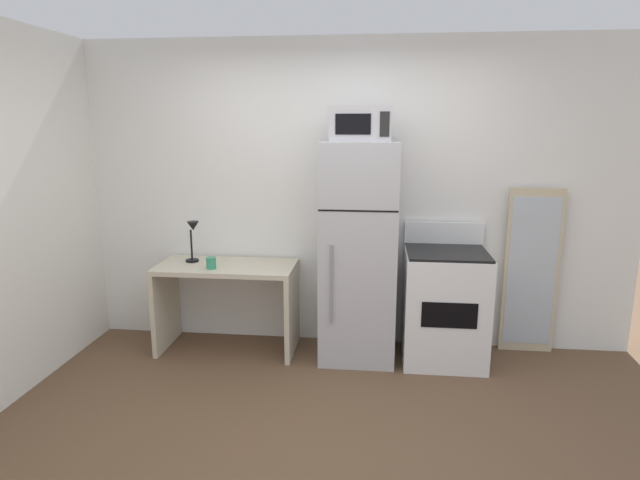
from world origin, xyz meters
The scene contains 9 objects.
ground_plane centered at (0.00, 0.00, 0.00)m, with size 12.00×12.00×0.00m, color brown.
wall_back_white centered at (0.00, 1.70, 1.30)m, with size 5.00×0.10×2.60m, color white.
desk centered at (-0.90, 1.35, 0.52)m, with size 1.15×0.56×0.75m.
desk_lamp centered at (-1.19, 1.40, 0.99)m, with size 0.14×0.12×0.35m.
coffee_mug centered at (-0.98, 1.21, 0.80)m, with size 0.08×0.08×0.10m, color #338C66.
refrigerator centered at (0.21, 1.34, 0.89)m, with size 0.60×0.61×1.77m.
microwave centered at (0.21, 1.32, 1.90)m, with size 0.46×0.35×0.26m.
oven_range centered at (0.91, 1.33, 0.47)m, with size 0.65×0.61×1.10m.
leaning_mirror centered at (1.63, 1.59, 0.70)m, with size 0.44×0.03×1.40m.
Camera 1 is at (0.35, -2.82, 1.91)m, focal length 29.73 mm.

